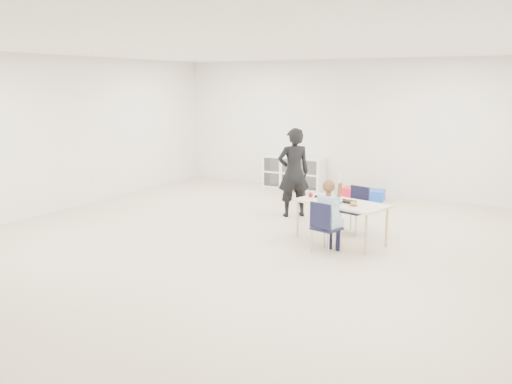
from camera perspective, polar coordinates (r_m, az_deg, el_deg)
The scene contains 16 objects.
room at distance 7.66m, azimuth -1.71°, elevation 4.58°, with size 9.00×9.02×2.80m.
table at distance 8.05m, azimuth 8.93°, elevation -3.14°, with size 1.44×0.97×0.61m.
chair_near at distance 7.52m, azimuth 7.45°, elevation -3.69°, with size 0.35×0.33×0.73m, color black, non-canonical shape.
chair_far at distance 8.56m, azimuth 10.25°, elevation -1.92°, with size 0.35×0.33×0.73m, color black, non-canonical shape.
child at distance 7.47m, azimuth 7.49°, elevation -2.14°, with size 0.48×0.48×1.14m, color #A4C2DE, non-canonical shape.
lunch_tray_near at distance 7.98m, azimuth 9.57°, elevation -0.98°, with size 0.22×0.16×0.03m, color black.
lunch_tray_far at distance 8.26m, azimuth 7.10°, elevation -0.49°, with size 0.22×0.16×0.03m, color black.
milk_carton at distance 7.83m, azimuth 8.72°, elevation -0.92°, with size 0.07×0.07×0.10m, color white.
bread_roll at distance 7.76m, azimuth 10.24°, elevation -1.20°, with size 0.09×0.09×0.07m, color tan.
apple_near at distance 8.09m, azimuth 8.32°, elevation -0.62°, with size 0.07×0.07×0.07m, color maroon.
apple_far at distance 8.26m, azimuth 5.77°, elevation -0.31°, with size 0.07×0.07×0.07m, color maroon.
cubby_shelf at distance 12.11m, azimuth 3.96°, elevation 2.06°, with size 1.40×0.40×0.70m, color white.
adult at distance 9.45m, azimuth 3.98°, elevation 2.05°, with size 0.57×0.37×1.56m, color black.
bin_red at distance 11.23m, azimuth 10.16°, elevation -0.08°, with size 0.35×0.45×0.22m, color red.
bin_yellow at distance 11.35m, azimuth 9.68°, elevation 0.01°, with size 0.32×0.41×0.20m, color gold.
bin_blue at distance 11.09m, azimuth 12.50°, elevation -0.34°, with size 0.33×0.43×0.21m, color blue.
Camera 1 is at (3.94, -6.50, 2.31)m, focal length 38.00 mm.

